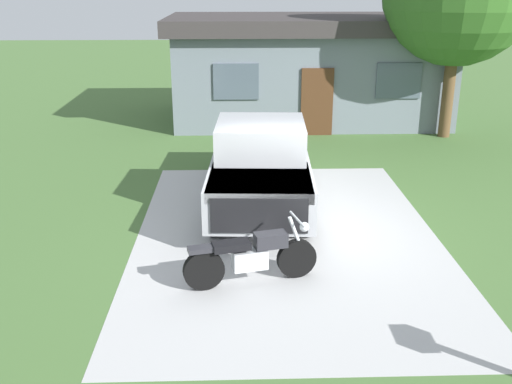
% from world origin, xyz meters
% --- Properties ---
extents(ground_plane, '(80.00, 80.00, 0.00)m').
position_xyz_m(ground_plane, '(0.00, 0.00, 0.00)').
color(ground_plane, '#486B35').
extents(driveway_pad, '(5.74, 8.58, 0.01)m').
position_xyz_m(driveway_pad, '(0.00, 0.00, 0.00)').
color(driveway_pad, '#B5B5B5').
rests_on(driveway_pad, ground).
extents(motorcycle, '(2.17, 0.88, 1.09)m').
position_xyz_m(motorcycle, '(-0.71, -1.80, 0.47)').
color(motorcycle, black).
rests_on(motorcycle, ground).
extents(pickup_truck, '(2.27, 5.71, 1.90)m').
position_xyz_m(pickup_truck, '(-0.43, 1.96, 0.95)').
color(pickup_truck, black).
rests_on(pickup_truck, ground).
extents(neighbor_house, '(9.60, 5.60, 3.50)m').
position_xyz_m(neighbor_house, '(1.56, 10.42, 1.79)').
color(neighbor_house, slate).
rests_on(neighbor_house, ground).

